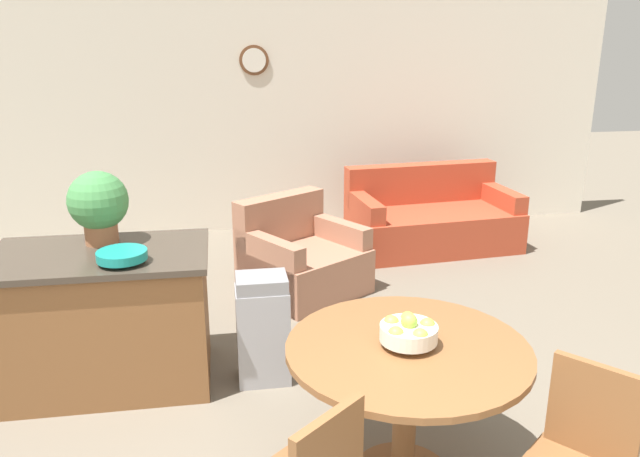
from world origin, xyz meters
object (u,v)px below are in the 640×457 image
(dining_table, at_px, (406,378))
(potted_plant, at_px, (98,204))
(armchair, at_px, (301,260))
(kitchen_island, at_px, (105,318))
(trash_bin, at_px, (263,329))
(couch, at_px, (431,220))
(fruit_bowl, at_px, (409,331))
(teal_bowl, at_px, (122,255))

(dining_table, xyz_separation_m, potted_plant, (-1.64, 1.43, 0.58))
(armchair, bearing_deg, dining_table, -118.71)
(kitchen_island, bearing_deg, trash_bin, -7.64)
(couch, bearing_deg, potted_plant, -150.03)
(fruit_bowl, xyz_separation_m, kitchen_island, (-1.64, 1.24, -0.39))
(fruit_bowl, distance_m, armchair, 2.64)
(potted_plant, distance_m, couch, 3.79)
(dining_table, relative_size, kitchen_island, 0.88)
(dining_table, bearing_deg, armchair, 94.16)
(trash_bin, height_order, couch, couch)
(potted_plant, bearing_deg, couch, 35.43)
(teal_bowl, distance_m, trash_bin, 1.02)
(dining_table, bearing_deg, trash_bin, 119.73)
(fruit_bowl, distance_m, trash_bin, 1.36)
(kitchen_island, relative_size, teal_bowl, 4.57)
(couch, bearing_deg, kitchen_island, -147.69)
(teal_bowl, bearing_deg, fruit_bowl, -34.98)
(teal_bowl, height_order, potted_plant, potted_plant)
(fruit_bowl, bearing_deg, trash_bin, 119.76)
(kitchen_island, distance_m, potted_plant, 0.74)
(dining_table, xyz_separation_m, kitchen_island, (-1.64, 1.24, -0.14))
(dining_table, bearing_deg, kitchen_island, 142.87)
(fruit_bowl, height_order, couch, fruit_bowl)
(fruit_bowl, xyz_separation_m, couch, (1.36, 3.57, -0.56))
(fruit_bowl, height_order, teal_bowl, teal_bowl)
(teal_bowl, distance_m, potted_plant, 0.50)
(dining_table, relative_size, armchair, 0.97)
(trash_bin, bearing_deg, couch, 50.99)
(trash_bin, xyz_separation_m, armchair, (0.45, 1.47, -0.08))
(teal_bowl, distance_m, couch, 3.86)
(potted_plant, relative_size, couch, 0.26)
(teal_bowl, bearing_deg, kitchen_island, 129.51)
(kitchen_island, bearing_deg, armchair, 42.49)
(dining_table, distance_m, trash_bin, 1.30)
(kitchen_island, bearing_deg, couch, 37.77)
(trash_bin, relative_size, armchair, 0.60)
(dining_table, relative_size, fruit_bowl, 4.27)
(trash_bin, bearing_deg, kitchen_island, 172.36)
(fruit_bowl, height_order, kitchen_island, fruit_bowl)
(potted_plant, height_order, couch, potted_plant)
(fruit_bowl, xyz_separation_m, potted_plant, (-1.64, 1.43, 0.32))
(couch, bearing_deg, dining_table, -116.36)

